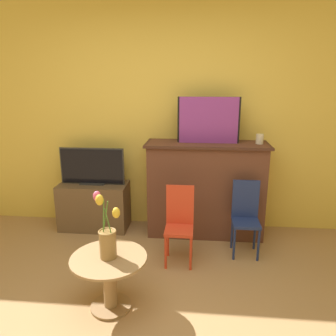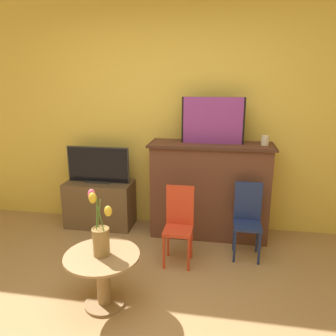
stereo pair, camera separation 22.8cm
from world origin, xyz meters
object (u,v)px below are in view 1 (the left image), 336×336
Objects in this scene: painting at (209,120)px; chair_blue at (246,214)px; tv_monitor at (92,167)px; chair_red at (179,221)px; vase_tulips at (107,236)px.

painting is 1.06m from chair_blue.
painting is 1.43m from tv_monitor.
vase_tulips is at bearing -123.16° from chair_red.
painting is at bearing -0.14° from tv_monitor.
tv_monitor is 0.99× the size of chair_blue.
vase_tulips is (-1.15, -0.98, 0.19)m from chair_blue.
chair_red is (1.06, -0.65, -0.34)m from tv_monitor.
vase_tulips is (0.56, -1.40, -0.14)m from tv_monitor.
chair_red is 1.00× the size of chair_blue.
tv_monitor reaches higher than vase_tulips.
vase_tulips is (-0.49, -0.75, 0.19)m from chair_red.
chair_red is at bearing -160.98° from chair_blue.
painting is 1.74m from vase_tulips.
tv_monitor is at bearing 148.41° from chair_red.
vase_tulips is (-0.76, -1.40, -0.70)m from painting.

